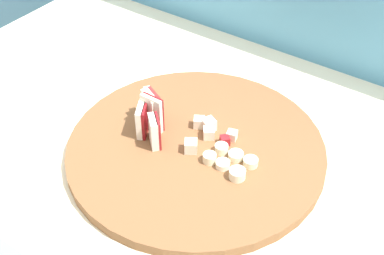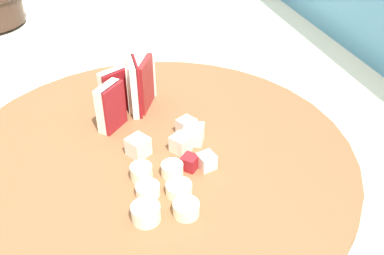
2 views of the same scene
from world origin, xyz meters
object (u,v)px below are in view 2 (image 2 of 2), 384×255
Objects in this scene: apple_wedge_fan at (130,89)px; cutting_board at (154,158)px; apple_dice_pile at (179,143)px; banana_slice_rows at (161,192)px.

cutting_board is at bearing 6.01° from apple_wedge_fan.
apple_dice_pile reaches higher than banana_slice_rows.
cutting_board is 5.19× the size of apple_wedge_fan.
cutting_board is 0.10m from apple_wedge_fan.
cutting_board is 5.32× the size of banana_slice_rows.
apple_wedge_fan is at bearing -173.99° from cutting_board.
apple_dice_pile is at bearing 153.21° from banana_slice_rows.
cutting_board is 4.78× the size of apple_dice_pile.
apple_wedge_fan reaches higher than cutting_board.
apple_wedge_fan is 0.10m from apple_dice_pile.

